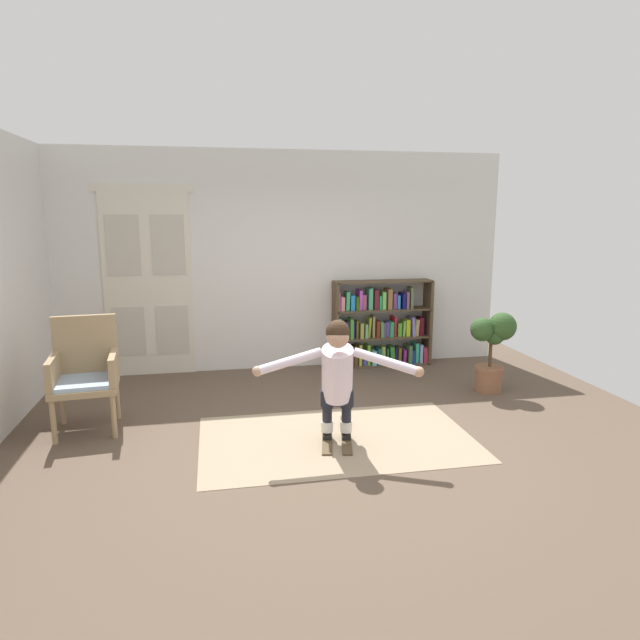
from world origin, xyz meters
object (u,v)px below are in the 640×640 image
bookshelf (380,327)px  person_skier (337,372)px  skis_pair (337,435)px  wicker_chair (85,371)px  potted_plant (493,345)px

bookshelf → person_skier: bearing=-115.0°
bookshelf → skis_pair: size_ratio=1.67×
wicker_chair → skis_pair: 2.52m
wicker_chair → person_skier: person_skier is taller
bookshelf → person_skier: (-1.18, -2.54, 0.16)m
wicker_chair → person_skier: bearing=-20.8°
bookshelf → person_skier: size_ratio=0.95×
wicker_chair → person_skier: size_ratio=0.76×
bookshelf → skis_pair: bookshelf is taller
skis_pair → bookshelf: bearing=64.2°
potted_plant → skis_pair: 2.38m
bookshelf → wicker_chair: bearing=-154.6°
wicker_chair → potted_plant: bearing=3.7°
wicker_chair → person_skier: (2.32, -0.88, 0.12)m
wicker_chair → bookshelf: bearing=25.4°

